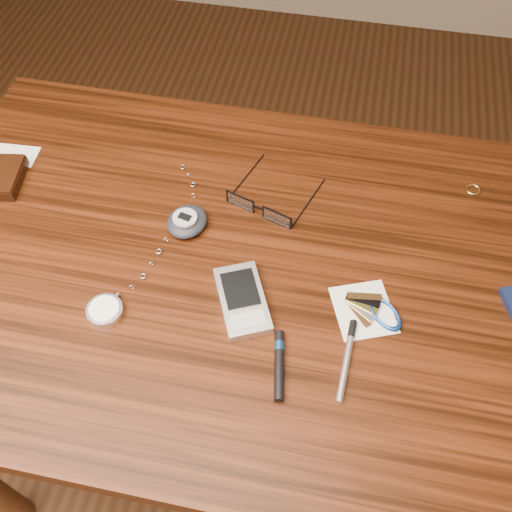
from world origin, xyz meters
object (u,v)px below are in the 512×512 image
Objects in this scene: pocket_watch at (109,306)px; pedometer at (187,221)px; eyeglasses at (261,207)px; silver_pen at (348,354)px; notepad_keys at (374,311)px; desk at (225,296)px; pda_phone at (242,300)px.

pocket_watch is 0.18m from pedometer.
eyeglasses reaches higher than silver_pen.
notepad_keys and silver_pen have the same top height.
pedometer is (-0.07, 0.05, 0.11)m from desk.
desk is 6.47× the size of eyeglasses.
pda_phone is 0.19m from notepad_keys.
pedometer reaches higher than pocket_watch.
notepad_keys is at bearing 6.78° from pda_phone.
pda_phone is (0.19, 0.05, 0.00)m from pocket_watch.
eyeglasses is 0.25m from notepad_keys.
pocket_watch is 0.34m from silver_pen.
silver_pen reaches higher than desk.
pedometer is (-0.11, -0.05, 0.00)m from eyeglasses.
pda_phone is at bearing 13.84° from pocket_watch.
pda_phone is at bearing -173.22° from notepad_keys.
eyeglasses is at bearing 92.51° from pda_phone.
pocket_watch is at bearing -128.99° from eyeglasses.
pedometer reaches higher than pda_phone.
pda_phone reaches higher than silver_pen.
eyeglasses is 1.88× the size of pedometer.
pda_phone is (0.01, -0.17, -0.00)m from eyeglasses.
notepad_keys is 0.97× the size of silver_pen.
pda_phone is 0.17m from silver_pen.
pedometer reaches higher than silver_pen.
desk is 12.20× the size of pedometer.
pda_phone reaches higher than desk.
notepad_keys is (0.37, 0.07, -0.00)m from pocket_watch.
eyeglasses is (0.04, 0.11, 0.11)m from desk.
desk is 0.21m from pocket_watch.
pocket_watch is 0.19m from pda_phone.
pocket_watch reaches higher than desk.
eyeglasses reaches higher than pocket_watch.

